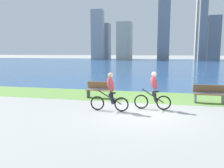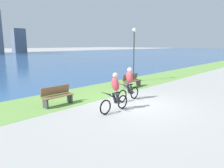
{
  "view_description": "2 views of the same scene",
  "coord_description": "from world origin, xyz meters",
  "views": [
    {
      "loc": [
        0.78,
        -9.29,
        2.54
      ],
      "look_at": [
        -1.48,
        0.88,
        1.05
      ],
      "focal_mm": 36.33,
      "sensor_mm": 36.0,
      "label": 1
    },
    {
      "loc": [
        -7.69,
        -5.74,
        2.81
      ],
      "look_at": [
        -1.01,
        0.51,
        1.07
      ],
      "focal_mm": 33.5,
      "sensor_mm": 36.0,
      "label": 2
    }
  ],
  "objects": [
    {
      "name": "bench_near_path",
      "position": [
        -2.54,
        2.59,
        0.45
      ],
      "size": [
        1.5,
        0.47,
        0.9
      ],
      "color": "brown",
      "rests_on": "ground"
    },
    {
      "name": "grass_strip_bayside",
      "position": [
        0.0,
        3.43,
        0.0
      ],
      "size": [
        120.0,
        3.29,
        0.01
      ],
      "primitive_type": "cube",
      "color": "#6B9947",
      "rests_on": "ground"
    },
    {
      "name": "cyclist_trailing",
      "position": [
        0.43,
        0.68,
        0.84
      ],
      "size": [
        1.62,
        0.52,
        1.68
      ],
      "color": "black",
      "rests_on": "ground"
    },
    {
      "name": "cyclist_lead",
      "position": [
        -1.37,
        0.01,
        0.83
      ],
      "size": [
        1.69,
        0.52,
        1.66
      ],
      "color": "black",
      "rests_on": "ground"
    },
    {
      "name": "lamppost_tall",
      "position": [
        4.94,
        3.85,
        2.61
      ],
      "size": [
        0.28,
        0.28,
        3.99
      ],
      "color": "#38383D",
      "rests_on": "ground"
    },
    {
      "name": "bench_far_along_path",
      "position": [
        3.1,
        2.57,
        0.45
      ],
      "size": [
        1.5,
        0.47,
        0.9
      ],
      "color": "brown",
      "rests_on": "ground"
    },
    {
      "name": "ground_plane",
      "position": [
        0.0,
        0.0,
        0.0
      ],
      "size": [
        300.0,
        300.0,
        0.0
      ],
      "primitive_type": "plane",
      "color": "#9E9E99"
    }
  ]
}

